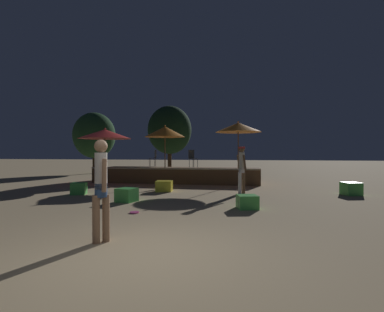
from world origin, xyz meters
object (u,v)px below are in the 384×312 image
Objects in this scene: frisbee_disc at (134,212)px; background_tree_1 at (94,135)px; cube_seat_1 at (79,189)px; patio_umbrella_0 at (238,127)px; patio_umbrella_2 at (105,134)px; person_1 at (101,186)px; cube_seat_2 at (127,195)px; patio_umbrella_1 at (165,132)px; bistro_chair_0 at (154,156)px; cube_seat_0 at (351,189)px; background_tree_0 at (170,130)px; cube_seat_4 at (247,202)px; person_0 at (242,167)px; cube_seat_3 at (164,186)px; bistro_chair_1 at (192,157)px.

frisbee_disc is 16.40m from background_tree_1.
patio_umbrella_0 is at bearing 37.59° from cube_seat_1.
patio_umbrella_2 is 4.82m from cube_seat_1.
cube_seat_1 is 6.67m from person_1.
patio_umbrella_0 reaches higher than person_1.
cube_seat_2 is (3.47, -5.36, -2.33)m from patio_umbrella_2.
patio_umbrella_1 reaches higher than bistro_chair_0.
patio_umbrella_1 is at bearing -41.17° from background_tree_1.
patio_umbrella_1 is 4.14× the size of cube_seat_0.
cube_seat_1 is 0.13× the size of background_tree_0.
patio_umbrella_0 is 7.13m from cube_seat_2.
background_tree_1 is at bearing 132.82° from cube_seat_4.
background_tree_0 reaches higher than cube_seat_0.
background_tree_0 reaches higher than cube_seat_2.
background_tree_1 reaches higher than person_0.
patio_umbrella_1 is at bearing 124.57° from cube_seat_4.
cube_seat_3 is at bearing -48.49° from background_tree_1.
cube_seat_1 is at bearing -100.94° from person_1.
patio_umbrella_0 is 10.28m from person_1.
cube_seat_3 is (3.94, -2.65, -2.33)m from patio_umbrella_2.
cube_seat_0 is 8.16m from cube_seat_2.
background_tree_1 reaches higher than cube_seat_1.
cube_seat_4 is at bearing 22.20° from frisbee_disc.
cube_seat_4 is 3.19m from person_0.
background_tree_1 is (-6.39, 5.04, 1.53)m from bistro_chair_0.
cube_seat_0 is 0.40× the size of person_0.
cube_seat_2 is at bearing -158.60° from cube_seat_0.
person_0 is 10.85m from background_tree_0.
patio_umbrella_1 is at bearing 99.62° from frisbee_disc.
person_1 is (-2.51, -3.70, 0.81)m from cube_seat_4.
bistro_chair_0 and bistro_chair_1 have the same top height.
background_tree_1 is at bearing -106.41° from person_1.
cube_seat_0 is 0.80× the size of bistro_chair_0.
patio_umbrella_2 is (-6.82, -0.37, -0.26)m from patio_umbrella_0.
cube_seat_4 is at bearing -38.72° from patio_umbrella_2.
frisbee_disc is at bearing -78.78° from background_tree_0.
cube_seat_1 is 0.98× the size of cube_seat_2.
person_0 is at bearing -85.64° from patio_umbrella_0.
patio_umbrella_0 reaches higher than cube_seat_1.
cube_seat_1 is at bearing -170.32° from cube_seat_0.
patio_umbrella_2 is 4.31× the size of cube_seat_1.
frisbee_disc is (4.40, -7.03, -2.53)m from patio_umbrella_2.
bistro_chair_1 reaches higher than cube_seat_2.
patio_umbrella_0 is at bearing -29.38° from background_tree_1.
bistro_chair_0 is (-4.92, 4.35, 0.32)m from person_0.
cube_seat_4 is at bearing -7.29° from cube_seat_2.
patio_umbrella_2 reaches higher than bistro_chair_1.
cube_seat_0 is 0.15× the size of background_tree_0.
cube_seat_3 is at bearing 80.17° from cube_seat_2.
person_1 is at bearing -81.32° from frisbee_disc.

